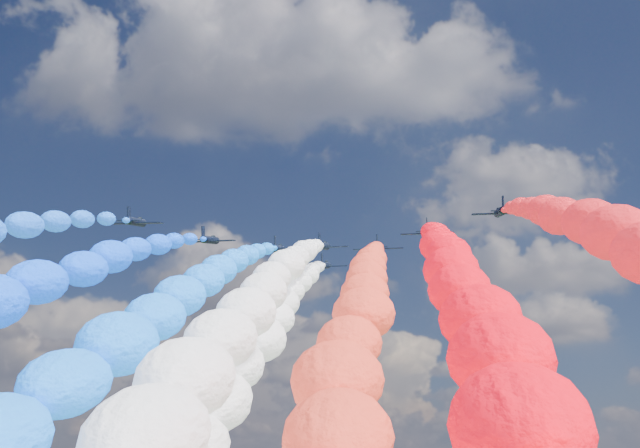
# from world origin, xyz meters

# --- Properties ---
(jet_0) EXTENTS (10.13, 13.65, 6.08)m
(jet_0) POSITION_xyz_m (-31.88, -6.76, 90.21)
(jet_0) COLOR black
(jet_1) EXTENTS (10.43, 13.86, 6.08)m
(jet_1) POSITION_xyz_m (-21.32, 5.75, 90.21)
(jet_1) COLOR black
(trail_1) EXTENTS (6.99, 131.05, 57.75)m
(trail_1) POSITION_xyz_m (-21.32, -61.63, 63.43)
(trail_1) COLOR #0F4DFF
(jet_2) EXTENTS (9.77, 13.38, 6.08)m
(jet_2) POSITION_xyz_m (-9.14, 13.11, 90.21)
(jet_2) COLOR black
(trail_2) EXTENTS (6.99, 131.05, 57.75)m
(trail_2) POSITION_xyz_m (-9.14, -54.27, 63.43)
(trail_2) COLOR #156FF8
(jet_3) EXTENTS (10.60, 13.98, 6.08)m
(jet_3) POSITION_xyz_m (-0.13, 12.02, 90.21)
(jet_3) COLOR black
(trail_3) EXTENTS (6.99, 131.05, 57.75)m
(trail_3) POSITION_xyz_m (-0.13, -55.37, 63.43)
(trail_3) COLOR white
(jet_4) EXTENTS (10.32, 13.78, 6.08)m
(jet_4) POSITION_xyz_m (-1.16, 26.81, 90.21)
(jet_4) COLOR black
(trail_4) EXTENTS (6.99, 131.05, 57.75)m
(trail_4) POSITION_xyz_m (-1.16, -40.57, 63.43)
(trail_4) COLOR silver
(jet_5) EXTENTS (10.19, 13.69, 6.08)m
(jet_5) POSITION_xyz_m (10.63, 14.17, 90.21)
(jet_5) COLOR black
(trail_5) EXTENTS (6.99, 131.05, 57.75)m
(trail_5) POSITION_xyz_m (10.63, -53.21, 63.43)
(trail_5) COLOR red
(jet_6) EXTENTS (10.09, 13.62, 6.08)m
(jet_6) POSITION_xyz_m (19.86, 4.61, 90.21)
(jet_6) COLOR black
(trail_6) EXTENTS (6.99, 131.05, 57.75)m
(trail_6) POSITION_xyz_m (19.86, -62.77, 63.43)
(trail_6) COLOR #F80515
(jet_7) EXTENTS (9.87, 13.45, 6.08)m
(jet_7) POSITION_xyz_m (32.16, -6.10, 90.21)
(jet_7) COLOR black
(trail_7) EXTENTS (6.99, 131.05, 57.75)m
(trail_7) POSITION_xyz_m (32.16, -73.48, 63.43)
(trail_7) COLOR red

